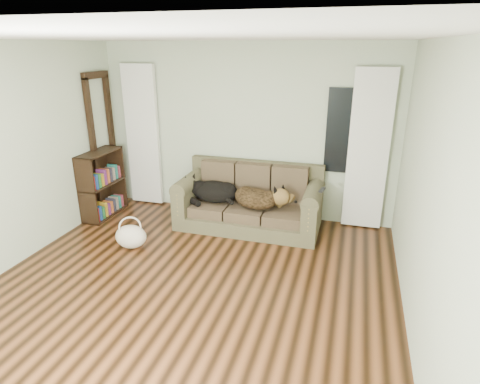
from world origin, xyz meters
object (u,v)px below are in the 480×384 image
(dog_black_lab, at_px, (212,192))
(dog_shepherd, at_px, (258,198))
(bookshelf, at_px, (102,185))
(tote_bag, at_px, (131,236))
(sofa, at_px, (249,198))

(dog_black_lab, bearing_deg, dog_shepherd, 4.89)
(dog_shepherd, bearing_deg, bookshelf, 27.00)
(dog_shepherd, xyz_separation_m, tote_bag, (-1.49, -0.99, -0.33))
(sofa, bearing_deg, bookshelf, -174.47)
(dog_shepherd, xyz_separation_m, bookshelf, (-2.46, -0.14, 0.01))
(tote_bag, bearing_deg, dog_black_lab, 54.77)
(dog_shepherd, relative_size, tote_bag, 1.61)
(bookshelf, bearing_deg, dog_black_lab, 1.84)
(dog_black_lab, bearing_deg, tote_bag, -114.54)
(dog_black_lab, bearing_deg, sofa, 11.98)
(dog_shepherd, bearing_deg, tote_bag, 57.63)
(dog_black_lab, bearing_deg, bookshelf, -162.38)
(sofa, distance_m, dog_shepherd, 0.19)
(dog_black_lab, xyz_separation_m, tote_bag, (-0.75, -1.07, -0.32))
(dog_shepherd, distance_m, tote_bag, 1.82)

